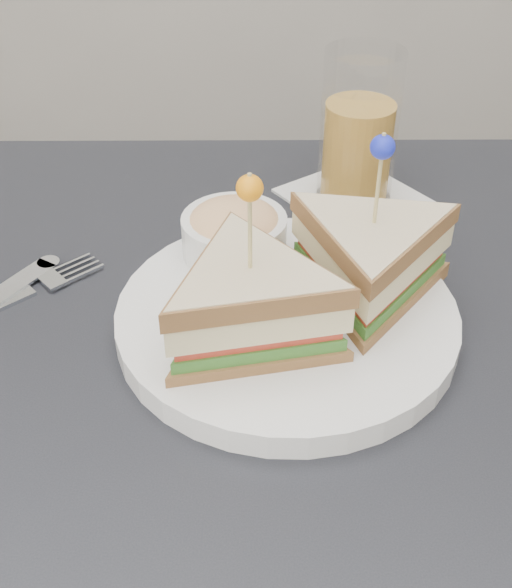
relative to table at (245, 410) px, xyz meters
name	(u,v)px	position (x,y,z in m)	size (l,w,h in m)	color
table	(245,410)	(0.00, 0.00, 0.00)	(0.80, 0.80, 0.75)	black
plate_meal	(298,283)	(0.05, 0.03, 0.12)	(0.37, 0.37, 0.17)	white
cutlery_fork	(14,298)	(-0.21, 0.07, 0.08)	(0.16, 0.15, 0.01)	silver
drink_set	(358,137)	(0.12, 0.25, 0.15)	(0.18, 0.18, 0.17)	silver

